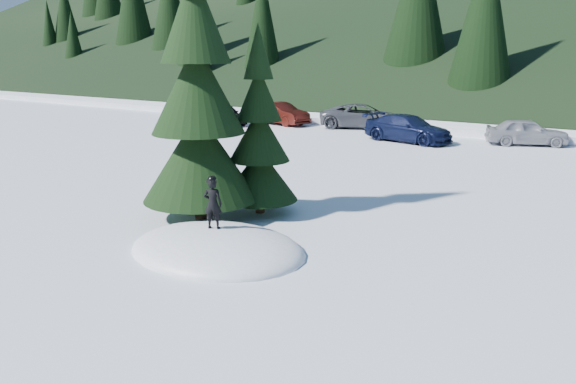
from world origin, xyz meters
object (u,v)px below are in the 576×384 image
Objects in this scene: child_skier at (213,204)px; car_2 at (363,116)px; spruce_tall at (198,100)px; car_0 at (224,114)px; car_4 at (527,132)px; car_1 at (280,113)px; spruce_short at (259,141)px; car_3 at (408,128)px.

child_skier reaches higher than car_2.
spruce_tall reaches higher than car_0.
child_skier is 20.94m from car_4.
car_2 reaches higher than car_4.
child_skier is 24.35m from car_1.
spruce_short is 21.44m from car_0.
child_skier is 0.22× the size of car_2.
child_skier is (0.96, -3.04, -1.02)m from spruce_short.
car_1 is (2.89, 2.20, 0.05)m from car_0.
spruce_short is 20.19m from car_2.
car_0 is at bearing 100.14° from car_3.
spruce_tall reaches higher than child_skier.
car_1 is 15.39m from car_4.
car_4 is at bearing 79.13° from spruce_short.
spruce_short is 1.23× the size of car_1.
child_skier is 0.28× the size of car_1.
car_2 is at bearing 105.25° from spruce_tall.
child_skier is 0.31× the size of car_0.
spruce_short is at bearing 54.46° from spruce_tall.
car_0 is 18.44m from car_4.
car_1 is (-11.98, 17.58, -1.39)m from spruce_short.
child_skier reaches higher than car_1.
spruce_tall is at bearing -166.33° from car_3.
child_skier is (1.96, -1.64, -2.24)m from spruce_tall.
car_3 is (9.98, -2.23, -0.01)m from car_1.
child_skier is at bearing -72.45° from spruce_short.
car_4 is (2.45, 20.79, -0.41)m from child_skier.
spruce_tall is at bearing 143.32° from car_4.
spruce_tall reaches higher than car_2.
child_skier reaches higher than car_0.
car_2 is 5.87m from car_3.
car_3 is at bearing -69.10° from car_0.
car_1 is at bearing 120.06° from spruce_tall.
spruce_tall reaches higher than spruce_short.
child_skier is at bearing 176.73° from car_2.
spruce_short is 1.35× the size of car_4.
child_skier reaches higher than car_4.
spruce_short reaches higher than car_3.
car_2 is (-7.53, 22.09, -0.34)m from child_skier.
car_4 is at bearing -121.59° from child_skier.
spruce_tall is 16.98m from car_3.
car_2 is 10.06m from car_4.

